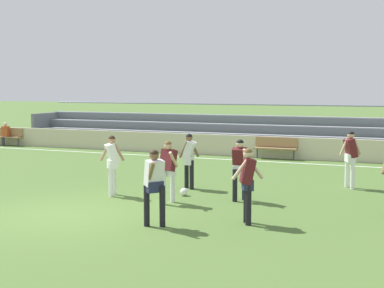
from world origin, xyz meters
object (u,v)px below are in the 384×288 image
Objects in this scene: bench_centre_sideline at (7,135)px; spectator_seated at (5,132)px; player_dark_challenging at (168,166)px; player_dark_pressing_high at (350,154)px; bench_near_wall_gap at (276,146)px; player_dark_wide_left at (248,179)px; soccer_ball at (184,192)px; bleacher_stand at (211,131)px; player_white_overlapping at (154,181)px; player_white_deep_cover at (112,160)px; player_dark_trailing_run at (240,164)px; player_white_dropping_back at (189,156)px.

bench_centre_sideline is 0.19m from spectator_seated.
player_dark_pressing_high is (4.17, 3.98, 0.05)m from player_dark_challenging.
player_dark_pressing_high reaches higher than bench_near_wall_gap.
player_dark_pressing_high is at bearing -57.78° from bench_near_wall_gap.
bench_centre_sideline is 19.51m from player_dark_wide_left.
bleacher_stand is at bearing 106.21° from soccer_ball.
player_white_overlapping is 1.00× the size of player_white_deep_cover.
bench_centre_sideline is 14.99m from player_white_deep_cover.
bench_near_wall_gap reaches higher than soccer_ball.
soccer_ball is (-0.01, 1.08, -0.87)m from player_dark_challenging.
player_dark_pressing_high is at bearing 72.61° from player_dark_wide_left.
spectator_seated is at bearing 162.42° from player_dark_pressing_high.
player_dark_trailing_run is (4.83, -11.02, 0.08)m from bleacher_stand.
player_dark_trailing_run reaches higher than bench_near_wall_gap.
bleacher_stand is 11.75m from player_white_deep_cover.
bleacher_stand reaches higher than player_white_deep_cover.
bench_near_wall_gap is 12.02m from player_white_overlapping.
player_dark_challenging is 2.83m from player_dark_wide_left.
soccer_ball is (-0.56, -8.65, -0.44)m from bench_near_wall_gap.
bleacher_stand is 4.42m from bench_near_wall_gap.
player_white_dropping_back is 7.52× the size of soccer_ball.
player_dark_trailing_run is at bearing -82.90° from bench_near_wall_gap.
bleacher_stand is 11.26× the size of player_dark_pressing_high.
player_dark_pressing_high is (4.46, 1.84, 0.05)m from player_white_dropping_back.
player_dark_challenging is at bearing -89.70° from soccer_ball.
player_dark_challenging reaches higher than bench_centre_sideline.
player_white_dropping_back is at bearing -157.64° from player_dark_pressing_high.
player_dark_wide_left reaches higher than soccer_ball.
bench_near_wall_gap is 1.04× the size of player_dark_pressing_high.
spectator_seated is 16.05m from soccer_ball.
bleacher_stand reaches higher than bench_centre_sideline.
player_white_overlapping is 3.55m from soccer_ball.
player_dark_challenging is at bearing 107.30° from player_white_overlapping.
bench_near_wall_gap is 1.06× the size of player_dark_wide_left.
player_white_overlapping is at bearing -40.03° from bench_centre_sideline.
player_dark_wide_left is (2.52, -1.29, 0.03)m from player_dark_challenging.
bleacher_stand reaches higher than player_white_dropping_back.
player_white_dropping_back is 1.41m from soccer_ball.
bench_centre_sideline is 17.54m from player_dark_trailing_run.
bleacher_stand is 12.45m from player_dark_challenging.
player_white_dropping_back is 0.96× the size of player_dark_pressing_high.
player_white_dropping_back is at bearing 149.55° from player_dark_trailing_run.
bench_near_wall_gap is at bearing 0.47° from spectator_seated.
spectator_seated is 16.64m from player_dark_challenging.
bench_centre_sideline is 1.09× the size of player_dark_trailing_run.
player_white_dropping_back is 4.44m from player_dark_wide_left.
player_white_deep_cover reaches higher than player_white_dropping_back.
bleacher_stand reaches higher than player_dark_challenging.
bleacher_stand is 11.48× the size of player_white_overlapping.
player_white_overlapping reaches higher than player_dark_trailing_run.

